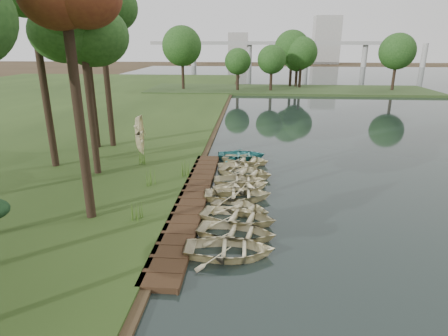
# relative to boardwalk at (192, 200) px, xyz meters

# --- Properties ---
(ground) EXTENTS (300.00, 300.00, 0.00)m
(ground) POSITION_rel_boardwalk_xyz_m (1.60, 0.00, -0.15)
(ground) COLOR #3D2F1D
(boardwalk) EXTENTS (1.60, 16.00, 0.30)m
(boardwalk) POSITION_rel_boardwalk_xyz_m (0.00, 0.00, 0.00)
(boardwalk) COLOR #352314
(boardwalk) RESTS_ON ground
(peninsula) EXTENTS (50.00, 14.00, 0.45)m
(peninsula) POSITION_rel_boardwalk_xyz_m (9.60, 50.00, 0.08)
(peninsula) COLOR #2E441E
(peninsula) RESTS_ON ground
(far_trees) EXTENTS (45.60, 5.60, 8.80)m
(far_trees) POSITION_rel_boardwalk_xyz_m (6.27, 50.00, 6.28)
(far_trees) COLOR black
(far_trees) RESTS_ON peninsula
(bridge) EXTENTS (95.90, 4.00, 8.60)m
(bridge) POSITION_rel_boardwalk_xyz_m (13.91, 120.00, 6.93)
(bridge) COLOR #A5A5A0
(bridge) RESTS_ON ground
(building_a) EXTENTS (10.00, 8.00, 18.00)m
(building_a) POSITION_rel_boardwalk_xyz_m (31.60, 140.00, 8.85)
(building_a) COLOR #A5A5A0
(building_a) RESTS_ON ground
(building_b) EXTENTS (8.00, 8.00, 12.00)m
(building_b) POSITION_rel_boardwalk_xyz_m (-3.40, 145.00, 5.85)
(building_b) COLOR #A5A5A0
(building_b) RESTS_ON ground
(rowboat_0) EXTENTS (3.82, 2.77, 0.78)m
(rowboat_0) POSITION_rel_boardwalk_xyz_m (2.41, -5.34, 0.29)
(rowboat_0) COLOR beige
(rowboat_0) RESTS_ON water
(rowboat_1) EXTENTS (4.00, 3.17, 0.74)m
(rowboat_1) POSITION_rel_boardwalk_xyz_m (2.63, -3.82, 0.27)
(rowboat_1) COLOR beige
(rowboat_1) RESTS_ON water
(rowboat_2) EXTENTS (4.30, 3.52, 0.78)m
(rowboat_2) POSITION_rel_boardwalk_xyz_m (2.64, -2.29, 0.29)
(rowboat_2) COLOR beige
(rowboat_2) RESTS_ON water
(rowboat_3) EXTENTS (3.83, 3.38, 0.66)m
(rowboat_3) POSITION_rel_boardwalk_xyz_m (2.71, -1.07, 0.23)
(rowboat_3) COLOR beige
(rowboat_3) RESTS_ON water
(rowboat_4) EXTENTS (3.92, 2.92, 0.78)m
(rowboat_4) POSITION_rel_boardwalk_xyz_m (2.50, 0.54, 0.29)
(rowboat_4) COLOR beige
(rowboat_4) RESTS_ON water
(rowboat_5) EXTENTS (4.15, 3.66, 0.71)m
(rowboat_5) POSITION_rel_boardwalk_xyz_m (2.72, 1.75, 0.26)
(rowboat_5) COLOR beige
(rowboat_5) RESTS_ON water
(rowboat_6) EXTENTS (3.40, 2.51, 0.68)m
(rowboat_6) POSITION_rel_boardwalk_xyz_m (2.55, 2.97, 0.24)
(rowboat_6) COLOR beige
(rowboat_6) RESTS_ON water
(rowboat_7) EXTENTS (4.27, 3.67, 0.74)m
(rowboat_7) POSITION_rel_boardwalk_xyz_m (2.85, 4.43, 0.27)
(rowboat_7) COLOR beige
(rowboat_7) RESTS_ON water
(rowboat_8) EXTENTS (3.45, 2.79, 0.63)m
(rowboat_8) POSITION_rel_boardwalk_xyz_m (2.41, 5.99, 0.22)
(rowboat_8) COLOR beige
(rowboat_8) RESTS_ON water
(rowboat_9) EXTENTS (4.03, 3.39, 0.71)m
(rowboat_9) POSITION_rel_boardwalk_xyz_m (2.81, 7.20, 0.26)
(rowboat_9) COLOR beige
(rowboat_9) RESTS_ON water
(rowboat_10) EXTENTS (3.74, 2.80, 0.74)m
(rowboat_10) POSITION_rel_boardwalk_xyz_m (2.47, 8.35, 0.27)
(rowboat_10) COLOR teal
(rowboat_10) RESTS_ON water
(stored_rowboat) EXTENTS (3.11, 2.31, 0.62)m
(stored_rowboat) POSITION_rel_boardwalk_xyz_m (-5.09, 7.96, 0.46)
(stored_rowboat) COLOR beige
(stored_rowboat) RESTS_ON bank
(tree_4) EXTENTS (4.13, 4.13, 10.93)m
(tree_4) POSITION_rel_boardwalk_xyz_m (-6.84, 3.67, 9.21)
(tree_4) COLOR black
(tree_4) RESTS_ON bank
(tree_6) EXTENTS (4.10, 4.10, 12.46)m
(tree_6) POSITION_rel_boardwalk_xyz_m (-8.29, 10.45, 10.67)
(tree_6) COLOR black
(tree_6) RESTS_ON bank
(reeds_0) EXTENTS (0.60, 0.60, 0.91)m
(reeds_0) POSITION_rel_boardwalk_xyz_m (-2.28, -2.77, 0.61)
(reeds_0) COLOR #3F661E
(reeds_0) RESTS_ON bank
(reeds_1) EXTENTS (0.60, 0.60, 1.01)m
(reeds_1) POSITION_rel_boardwalk_xyz_m (-2.82, 1.77, 0.65)
(reeds_1) COLOR #3F661E
(reeds_1) RESTS_ON bank
(reeds_2) EXTENTS (0.60, 0.60, 1.05)m
(reeds_2) POSITION_rel_boardwalk_xyz_m (-4.49, 5.81, 0.67)
(reeds_2) COLOR #3F661E
(reeds_2) RESTS_ON bank
(reeds_3) EXTENTS (0.60, 0.60, 1.06)m
(reeds_3) POSITION_rel_boardwalk_xyz_m (-1.00, 3.44, 0.68)
(reeds_3) COLOR #3F661E
(reeds_3) RESTS_ON bank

